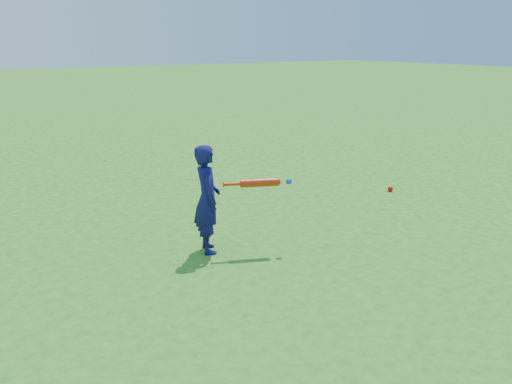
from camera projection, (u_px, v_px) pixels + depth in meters
The scene contains 4 objects.
ground at pixel (167, 257), 5.69m from camera, with size 80.00×80.00×0.00m, color #28711A.
child at pixel (207, 199), 5.72m from camera, with size 0.40×0.26×1.10m, color #11104E.
ground_ball_red at pixel (390, 189), 8.13m from camera, with size 0.08×0.08×0.08m, color red.
bat_swing at pixel (262, 183), 5.74m from camera, with size 0.67×0.32×0.08m.
Camera 1 is at (-2.23, -4.92, 2.10)m, focal length 40.00 mm.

